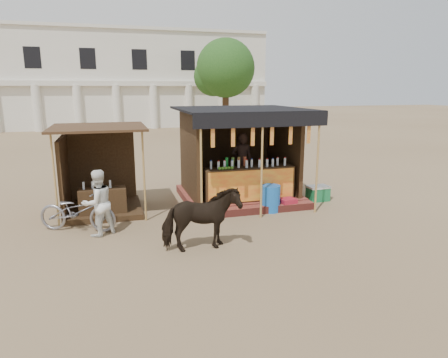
% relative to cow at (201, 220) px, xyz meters
% --- Properties ---
extents(ground, '(120.00, 120.00, 0.00)m').
position_rel_cow_xyz_m(ground, '(1.00, 0.15, -0.68)').
color(ground, '#846B4C').
rests_on(ground, ground).
extents(main_stall, '(3.60, 3.61, 2.78)m').
position_rel_cow_xyz_m(main_stall, '(2.01, 3.51, 0.35)').
color(main_stall, brown).
rests_on(main_stall, ground).
extents(secondary_stall, '(2.40, 2.40, 2.38)m').
position_rel_cow_xyz_m(secondary_stall, '(-2.17, 3.39, 0.17)').
color(secondary_stall, '#3D2A16').
rests_on(secondary_stall, ground).
extents(cow, '(1.63, 0.79, 1.36)m').
position_rel_cow_xyz_m(cow, '(0.00, 0.00, 0.00)').
color(cow, black).
rests_on(cow, ground).
extents(motorbike, '(1.99, 1.33, 0.99)m').
position_rel_cow_xyz_m(motorbike, '(-2.57, 1.96, -0.18)').
color(motorbike, gray).
rests_on(motorbike, ground).
extents(bystander, '(0.95, 0.88, 1.55)m').
position_rel_cow_xyz_m(bystander, '(-2.08, 1.54, 0.10)').
color(bystander, white).
rests_on(bystander, ground).
extents(blue_barrel, '(0.67, 0.67, 0.74)m').
position_rel_cow_xyz_m(blue_barrel, '(2.46, 2.15, -0.31)').
color(blue_barrel, blue).
rests_on(blue_barrel, ground).
extents(red_crate, '(0.49, 0.43, 0.32)m').
position_rel_cow_xyz_m(red_crate, '(2.98, 2.15, -0.52)').
color(red_crate, maroon).
rests_on(red_crate, ground).
extents(cooler, '(0.66, 0.47, 0.46)m').
position_rel_cow_xyz_m(cooler, '(4.26, 2.75, -0.45)').
color(cooler, '#19743E').
rests_on(cooler, ground).
extents(background_building, '(26.00, 7.45, 8.18)m').
position_rel_cow_xyz_m(background_building, '(-1.00, 30.09, 3.30)').
color(background_building, silver).
rests_on(background_building, ground).
extents(tree, '(4.50, 4.40, 7.00)m').
position_rel_cow_xyz_m(tree, '(6.81, 22.29, 3.95)').
color(tree, '#382314').
rests_on(tree, ground).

